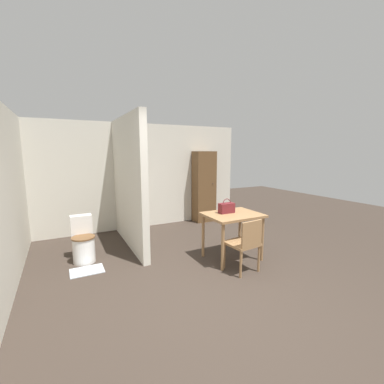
{
  "coord_description": "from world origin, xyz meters",
  "views": [
    {
      "loc": [
        -1.62,
        -2.42,
        1.85
      ],
      "look_at": [
        0.39,
        1.47,
        1.15
      ],
      "focal_mm": 24.0,
      "sensor_mm": 36.0,
      "label": 1
    }
  ],
  "objects_px": {
    "handbag": "(227,208)",
    "wooden_cabinet": "(204,187)",
    "toilet": "(83,242)",
    "dining_table": "(233,220)",
    "wooden_chair": "(245,243)"
  },
  "relations": [
    {
      "from": "dining_table",
      "to": "handbag",
      "type": "relative_size",
      "value": 3.42
    },
    {
      "from": "dining_table",
      "to": "toilet",
      "type": "bearing_deg",
      "value": 154.8
    },
    {
      "from": "toilet",
      "to": "wooden_cabinet",
      "type": "bearing_deg",
      "value": 22.54
    },
    {
      "from": "wooden_chair",
      "to": "dining_table",
      "type": "bearing_deg",
      "value": 70.31
    },
    {
      "from": "dining_table",
      "to": "handbag",
      "type": "xyz_separation_m",
      "value": [
        -0.06,
        0.1,
        0.2
      ]
    },
    {
      "from": "toilet",
      "to": "wooden_chair",
      "type": "bearing_deg",
      "value": -36.07
    },
    {
      "from": "dining_table",
      "to": "wooden_cabinet",
      "type": "bearing_deg",
      "value": 71.32
    },
    {
      "from": "wooden_chair",
      "to": "toilet",
      "type": "bearing_deg",
      "value": 138.63
    },
    {
      "from": "toilet",
      "to": "handbag",
      "type": "xyz_separation_m",
      "value": [
        2.24,
        -0.99,
        0.57
      ]
    },
    {
      "from": "wooden_chair",
      "to": "toilet",
      "type": "relative_size",
      "value": 1.11
    },
    {
      "from": "dining_table",
      "to": "wooden_cabinet",
      "type": "xyz_separation_m",
      "value": [
        0.8,
        2.37,
        0.23
      ]
    },
    {
      "from": "handbag",
      "to": "wooden_cabinet",
      "type": "xyz_separation_m",
      "value": [
        0.86,
        2.27,
        0.04
      ]
    },
    {
      "from": "toilet",
      "to": "handbag",
      "type": "bearing_deg",
      "value": -23.8
    },
    {
      "from": "dining_table",
      "to": "wooden_chair",
      "type": "xyz_separation_m",
      "value": [
        -0.13,
        -0.5,
        -0.22
      ]
    },
    {
      "from": "handbag",
      "to": "dining_table",
      "type": "bearing_deg",
      "value": -56.82
    }
  ]
}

